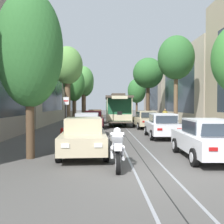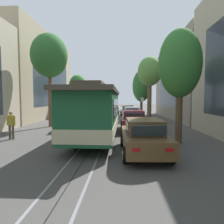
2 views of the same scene
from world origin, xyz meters
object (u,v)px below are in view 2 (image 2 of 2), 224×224
parked_car_white_second_right (89,113)px  street_tree_kerb_left_near (141,86)px  parked_car_brown_fourth_left (144,136)px  pedestrian_on_left_pavement (11,124)px  parked_car_beige_near_left (127,110)px  street_tree_kerb_right_near (78,87)px  cable_car_trolley (96,113)px  parked_car_silver_second_left (131,114)px  street_tree_kerb_left_mid (180,65)px  street_tree_kerb_left_second (150,73)px  motorcycle_with_rider (119,110)px  fire_hydrant (140,115)px  street_sign_post (142,106)px  parked_car_maroon_mid_left (133,120)px  parked_car_white_near_right (95,110)px  parked_car_beige_mid_right (75,119)px  street_tree_kerb_right_second (49,56)px

parked_car_white_second_right → street_tree_kerb_left_near: bearing=-137.2°
parked_car_brown_fourth_left → pedestrian_on_left_pavement: 8.19m
parked_car_beige_near_left → street_tree_kerb_right_near: bearing=5.8°
parked_car_beige_near_left → cable_car_trolley: bearing=82.1°
parked_car_silver_second_left → street_tree_kerb_left_mid: size_ratio=0.69×
street_tree_kerb_left_second → parked_car_white_second_right: bearing=-26.4°
parked_car_silver_second_left → parked_car_brown_fourth_left: bearing=89.6°
parked_car_white_second_right → motorcycle_with_rider: 8.67m
parked_car_beige_near_left → motorcycle_with_rider: bearing=-61.3°
motorcycle_with_rider → fire_hydrant: 6.74m
street_tree_kerb_left_mid → street_tree_kerb_right_near: bearing=-60.3°
street_tree_kerb_right_near → cable_car_trolley: street_tree_kerb_right_near is taller
cable_car_trolley → street_sign_post: bearing=-109.3°
parked_car_maroon_mid_left → parked_car_brown_fourth_left: (-0.06, 6.61, 0.00)m
street_tree_kerb_left_second → pedestrian_on_left_pavement: street_tree_kerb_left_second is taller
street_tree_kerb_left_near → street_tree_kerb_left_mid: 17.91m
parked_car_white_near_right → parked_car_beige_mid_right: (-0.20, 13.34, 0.00)m
parked_car_white_near_right → parked_car_white_second_right: bearing=92.0°
street_tree_kerb_right_second → parked_car_beige_near_left: bearing=-122.3°
street_tree_kerb_left_second → street_tree_kerb_left_near: bearing=-91.0°
parked_car_white_near_right → street_tree_kerb_right_near: (2.17, 1.68, 3.42)m
parked_car_maroon_mid_left → street_tree_kerb_left_mid: bearing=117.9°
street_sign_post → street_tree_kerb_right_near: bearing=-30.1°
cable_car_trolley → street_tree_kerb_left_near: bearing=-104.2°
street_tree_kerb_left_mid → street_tree_kerb_right_second: size_ratio=0.77×
parked_car_beige_mid_right → pedestrian_on_left_pavement: bearing=57.3°
parked_car_silver_second_left → parked_car_brown_fourth_left: same height
parked_car_silver_second_left → street_tree_kerb_left_near: street_tree_kerb_left_near is taller
parked_car_brown_fourth_left → cable_car_trolley: cable_car_trolley is taller
fire_hydrant → parked_car_beige_mid_right: bearing=54.3°
street_tree_kerb_left_second → cable_car_trolley: bearing=62.1°
pedestrian_on_left_pavement → parked_car_white_second_right: bearing=-104.4°
fire_hydrant → street_sign_post: (-0.05, 1.97, 1.25)m
motorcycle_with_rider → parked_car_white_near_right: bearing=21.5°
parked_car_beige_mid_right → motorcycle_with_rider: 15.15m
parked_car_beige_mid_right → cable_car_trolley: (-2.35, 4.52, 0.86)m
pedestrian_on_left_pavement → street_tree_kerb_left_mid: bearing=177.3°
street_tree_kerb_right_near → parked_car_maroon_mid_left: bearing=120.3°
parked_car_white_second_right → street_tree_kerb_left_near: size_ratio=0.66×
motorcycle_with_rider → street_tree_kerb_left_second: bearing=105.9°
parked_car_white_second_right → street_tree_kerb_left_second: 8.47m
street_tree_kerb_left_second → street_sign_post: street_tree_kerb_left_second is taller
parked_car_brown_fourth_left → street_tree_kerb_left_mid: 4.78m
cable_car_trolley → motorcycle_with_rider: size_ratio=4.61×
street_tree_kerb_left_near → street_tree_kerb_left_second: bearing=89.0°
cable_car_trolley → street_sign_post: cable_car_trolley is taller
street_tree_kerb_right_second → fire_hydrant: size_ratio=9.69×
street_tree_kerb_left_second → street_tree_kerb_left_mid: bearing=93.1°
parked_car_brown_fourth_left → motorcycle_with_rider: (1.46, -21.98, -0.15)m
parked_car_beige_mid_right → parked_car_silver_second_left: bearing=-130.6°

